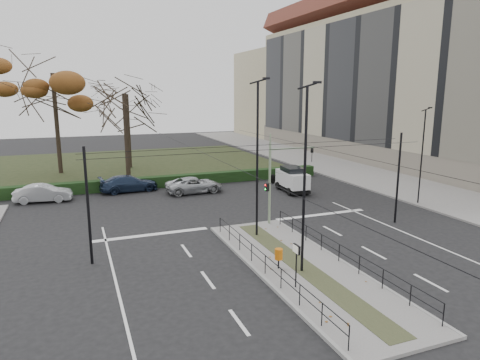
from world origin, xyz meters
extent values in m
plane|color=black|center=(0.00, 0.00, 0.00)|extent=(140.00, 140.00, 0.00)
cube|color=slate|center=(0.00, -2.50, 0.07)|extent=(4.40, 15.00, 0.14)
cube|color=slate|center=(18.00, 22.00, 0.07)|extent=(8.00, 90.00, 0.14)
cube|color=black|center=(-6.00, 32.00, 0.05)|extent=(38.00, 26.00, 0.10)
cube|color=black|center=(-6.00, 18.60, 0.50)|extent=(38.00, 1.00, 1.00)
cube|color=tan|center=(28.00, 24.00, 9.00)|extent=(12.00, 52.00, 18.00)
cube|color=black|center=(21.95, 24.00, 9.90)|extent=(0.10, 50.96, 14.76)
cube|color=#5B261F|center=(25.00, 24.00, 19.20)|extent=(7.09, 52.00, 4.88)
cube|color=#5B261F|center=(31.00, 24.00, 19.20)|extent=(7.09, 52.00, 4.88)
cylinder|color=black|center=(-2.05, -9.20, 0.59)|extent=(0.04, 0.04, 0.90)
cylinder|color=black|center=(-2.05, 4.00, 0.59)|extent=(0.04, 0.04, 0.90)
cylinder|color=black|center=(2.05, -9.20, 0.59)|extent=(0.04, 0.04, 0.90)
cylinder|color=black|center=(2.05, 4.00, 0.59)|extent=(0.04, 0.04, 0.90)
cylinder|color=black|center=(-2.05, -2.60, 1.04)|extent=(0.04, 13.20, 0.04)
cylinder|color=black|center=(2.05, -2.60, 1.04)|extent=(0.04, 13.20, 0.04)
cylinder|color=black|center=(-9.60, 2.00, 3.00)|extent=(0.14, 0.14, 6.00)
cylinder|color=black|center=(9.60, 2.00, 3.00)|extent=(0.14, 0.14, 6.00)
cylinder|color=black|center=(0.00, 1.00, 5.50)|extent=(20.00, 0.02, 0.02)
cylinder|color=black|center=(0.00, 3.00, 5.50)|extent=(20.00, 0.02, 0.02)
cylinder|color=black|center=(-3.50, -2.00, 5.30)|extent=(0.02, 34.00, 0.02)
cylinder|color=black|center=(3.50, -2.00, 5.30)|extent=(0.02, 34.00, 0.02)
cylinder|color=gray|center=(1.50, 4.50, 2.77)|extent=(0.16, 0.16, 5.25)
cylinder|color=gray|center=(3.12, 4.50, 4.99)|extent=(3.23, 0.10, 0.10)
imported|color=black|center=(4.53, 4.50, 4.48)|extent=(0.18, 0.21, 0.91)
imported|color=black|center=(1.72, 4.50, 3.17)|extent=(0.82, 2.05, 0.81)
cube|color=black|center=(1.32, 4.50, 2.56)|extent=(0.22, 0.16, 0.51)
sphere|color=#FF0C0C|center=(1.22, 4.50, 2.72)|extent=(0.11, 0.11, 0.11)
sphere|color=#0CE533|center=(1.22, 4.50, 2.44)|extent=(0.11, 0.11, 0.11)
cylinder|color=black|center=(-1.19, -2.28, 0.38)|extent=(0.08, 0.08, 0.49)
cylinder|color=#C25E0B|center=(-1.19, -2.28, 0.87)|extent=(0.39, 0.39, 0.53)
cylinder|color=black|center=(-1.40, -4.40, 1.07)|extent=(0.07, 0.07, 1.86)
cube|color=black|center=(-1.40, -4.40, 1.91)|extent=(0.09, 0.51, 0.39)
cube|color=silver|center=(-1.46, -4.40, 1.91)|extent=(0.02, 0.45, 0.33)
cylinder|color=black|center=(-0.29, -2.96, 4.47)|extent=(0.13, 0.13, 8.67)
cube|color=black|center=(0.20, -2.96, 8.97)|extent=(0.38, 0.15, 0.11)
cylinder|color=black|center=(-0.20, 2.63, 4.64)|extent=(0.13, 0.13, 8.99)
cube|color=black|center=(0.30, 2.63, 9.30)|extent=(0.39, 0.16, 0.11)
cylinder|color=black|center=(14.50, 5.09, 3.71)|extent=(0.11, 0.11, 7.13)
cube|color=black|center=(14.90, 5.09, 7.41)|extent=(0.31, 0.12, 0.09)
imported|color=#A5A8AC|center=(-12.57, 16.54, 0.70)|extent=(4.41, 1.98, 1.40)
imported|color=#1C2A43|center=(-5.79, 17.77, 0.72)|extent=(5.14, 2.48, 1.44)
imported|color=#A5A8AC|center=(-0.57, 15.28, 0.68)|extent=(4.96, 2.41, 1.36)
cube|color=silver|center=(7.49, 12.51, 1.14)|extent=(1.93, 4.00, 1.26)
cube|color=black|center=(7.49, 12.51, 1.89)|extent=(1.67, 2.25, 0.59)
cube|color=black|center=(7.49, 12.51, 0.30)|extent=(1.97, 4.08, 0.18)
cylinder|color=black|center=(8.20, 11.16, 0.33)|extent=(0.27, 0.68, 0.66)
cylinder|color=black|center=(6.57, 11.29, 0.33)|extent=(0.27, 0.68, 0.66)
cylinder|color=black|center=(8.40, 13.72, 0.33)|extent=(0.27, 0.68, 0.66)
cylinder|color=black|center=(6.77, 13.85, 0.33)|extent=(0.27, 0.68, 0.66)
cylinder|color=black|center=(-11.51, 28.93, 5.28)|extent=(0.44, 0.44, 10.36)
ellipsoid|color=#5C3215|center=(-11.51, 28.93, 10.46)|extent=(10.33, 10.33, 6.51)
cylinder|color=black|center=(-4.18, 29.72, 4.22)|extent=(0.44, 0.44, 8.23)
cylinder|color=black|center=(-5.27, 22.21, 4.26)|extent=(0.44, 0.44, 8.32)
camera|label=1|loc=(-10.04, -19.75, 8.55)|focal=32.00mm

